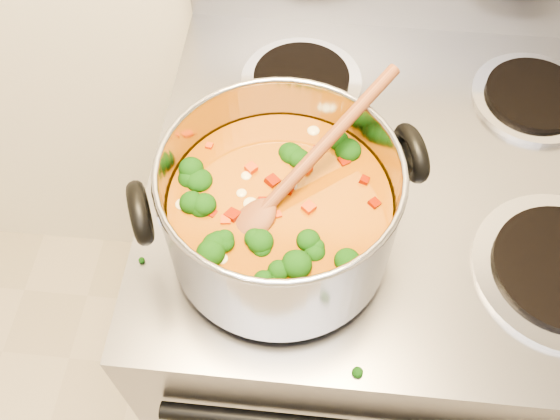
# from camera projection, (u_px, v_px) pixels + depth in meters

# --- Properties ---
(electric_range) EXTENTS (0.77, 0.70, 1.08)m
(electric_range) POSITION_uv_depth(u_px,v_px,m) (377.00, 299.00, 1.29)
(electric_range) COLOR gray
(electric_range) RESTS_ON ground
(stockpot) EXTENTS (0.35, 0.29, 0.17)m
(stockpot) POSITION_uv_depth(u_px,v_px,m) (280.00, 211.00, 0.76)
(stockpot) COLOR #A1A1A9
(stockpot) RESTS_ON electric_range
(wooden_spoon) EXTENTS (0.20, 0.23, 0.11)m
(wooden_spoon) POSITION_uv_depth(u_px,v_px,m) (290.00, 182.00, 0.73)
(wooden_spoon) COLOR brown
(wooden_spoon) RESTS_ON stockpot
(cooktop_crumbs) EXTENTS (0.27, 0.06, 0.01)m
(cooktop_crumbs) POSITION_uv_depth(u_px,v_px,m) (312.00, 146.00, 0.92)
(cooktop_crumbs) COLOR black
(cooktop_crumbs) RESTS_ON electric_range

